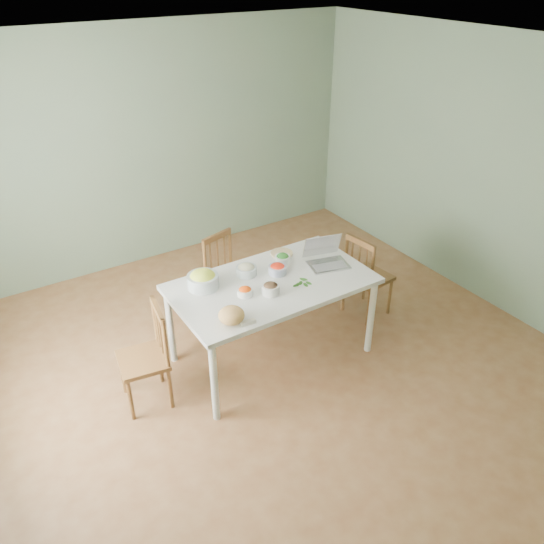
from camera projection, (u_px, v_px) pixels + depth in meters
floor at (274, 361)px, 4.98m from camera, size 5.00×5.00×0.00m
ceiling at (275, 52)px, 3.59m from camera, size 5.00×5.00×0.00m
wall_back at (157, 148)px, 6.09m from camera, size 5.00×0.00×2.70m
wall_right at (481, 172)px, 5.44m from camera, size 0.00×5.00×2.70m
dining_table at (272, 320)px, 4.85m from camera, size 1.74×0.98×0.82m
chair_far at (230, 279)px, 5.36m from camera, size 0.48×0.47×0.90m
chair_left at (142, 358)px, 4.32m from camera, size 0.43×0.45×0.90m
chair_right at (369, 274)px, 5.43m from camera, size 0.43×0.45×0.91m
bread_boule at (231, 315)px, 4.10m from camera, size 0.26×0.26×0.13m
butter_stick at (248, 322)px, 4.10m from camera, size 0.12×0.05×0.03m
bowl_squash at (203, 279)px, 4.52m from camera, size 0.32×0.32×0.16m
bowl_carrot at (245, 291)px, 4.44m from camera, size 0.16×0.16×0.07m
bowl_onion at (246, 270)px, 4.72m from camera, size 0.22×0.22×0.10m
bowl_mushroom at (271, 288)px, 4.46m from camera, size 0.20×0.20×0.10m
bowl_redpep at (277, 269)px, 4.74m from camera, size 0.16×0.16×0.09m
bowl_broccoli at (283, 258)px, 4.90m from camera, size 0.18×0.18×0.09m
flatbread at (282, 253)px, 5.05m from camera, size 0.21×0.21×0.02m
basil_bunch at (301, 283)px, 4.60m from camera, size 0.19×0.19×0.02m
laptop at (329, 254)px, 4.81m from camera, size 0.42×0.40×0.24m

